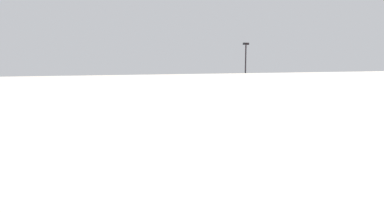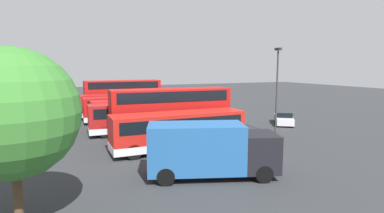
{
  "view_description": "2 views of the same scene",
  "coord_description": "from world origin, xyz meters",
  "px_view_note": "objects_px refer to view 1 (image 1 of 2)",
  "views": [
    {
      "loc": [
        13.37,
        32.09,
        5.74
      ],
      "look_at": [
        -1.74,
        3.02,
        1.75
      ],
      "focal_mm": 32.57,
      "sensor_mm": 36.0,
      "label": 1
    },
    {
      "loc": [
        -34.69,
        17.82,
        6.51
      ],
      "look_at": [
        -1.57,
        3.45,
        1.83
      ],
      "focal_mm": 29.15,
      "sensor_mm": 36.0,
      "label": 2
    }
  ],
  "objects_px": {
    "bus_double_decker_second": "(293,101)",
    "car_hatchback_silver": "(198,105)",
    "bus_single_deck_far_end": "(30,131)",
    "bus_single_deck_sixth": "(142,124)",
    "bus_single_deck_fourth": "(232,116)",
    "bus_single_deck_third": "(264,114)",
    "bus_double_decker_seventh": "(92,116)",
    "bus_single_deck_fifth": "(189,120)",
    "waste_bin_yellow": "(86,119)",
    "bus_single_deck_near_end": "(325,109)",
    "lamp_post_tall": "(245,72)",
    "box_truck_blue": "(374,105)"
  },
  "relations": [
    {
      "from": "bus_double_decker_second",
      "to": "car_hatchback_silver",
      "type": "xyz_separation_m",
      "value": [
        2.01,
        -14.2,
        -1.75
      ]
    },
    {
      "from": "bus_single_deck_far_end",
      "to": "bus_single_deck_sixth",
      "type": "bearing_deg",
      "value": 172.05
    },
    {
      "from": "bus_double_decker_second",
      "to": "bus_single_deck_fourth",
      "type": "height_order",
      "value": "bus_double_decker_second"
    },
    {
      "from": "bus_single_deck_far_end",
      "to": "bus_single_deck_third",
      "type": "bearing_deg",
      "value": 176.89
    },
    {
      "from": "bus_single_deck_sixth",
      "to": "bus_single_deck_far_end",
      "type": "distance_m",
      "value": 7.02
    },
    {
      "from": "bus_double_decker_seventh",
      "to": "bus_single_deck_fourth",
      "type": "bearing_deg",
      "value": -179.52
    },
    {
      "from": "bus_single_deck_fifth",
      "to": "bus_single_deck_sixth",
      "type": "height_order",
      "value": "same"
    },
    {
      "from": "bus_single_deck_fifth",
      "to": "bus_single_deck_far_end",
      "type": "bearing_deg",
      "value": -4.01
    },
    {
      "from": "bus_single_deck_far_end",
      "to": "waste_bin_yellow",
      "type": "xyz_separation_m",
      "value": [
        -5.4,
        -10.83,
        -1.15
      ]
    },
    {
      "from": "bus_single_deck_fourth",
      "to": "waste_bin_yellow",
      "type": "distance_m",
      "value": 14.83
    },
    {
      "from": "bus_single_deck_near_end",
      "to": "bus_single_deck_far_end",
      "type": "distance_m",
      "value": 24.98
    },
    {
      "from": "bus_single_deck_near_end",
      "to": "bus_double_decker_second",
      "type": "bearing_deg",
      "value": -9.77
    },
    {
      "from": "car_hatchback_silver",
      "to": "bus_double_decker_second",
      "type": "bearing_deg",
      "value": 98.05
    },
    {
      "from": "bus_double_decker_second",
      "to": "bus_single_deck_fifth",
      "type": "bearing_deg",
      "value": 2.97
    },
    {
      "from": "bus_double_decker_second",
      "to": "bus_double_decker_seventh",
      "type": "distance_m",
      "value": 17.86
    },
    {
      "from": "bus_single_deck_fourth",
      "to": "lamp_post_tall",
      "type": "distance_m",
      "value": 14.19
    },
    {
      "from": "car_hatchback_silver",
      "to": "lamp_post_tall",
      "type": "bearing_deg",
      "value": 133.01
    },
    {
      "from": "bus_single_deck_near_end",
      "to": "bus_single_deck_third",
      "type": "xyz_separation_m",
      "value": [
        7.31,
        0.16,
        0.0
      ]
    },
    {
      "from": "bus_single_deck_sixth",
      "to": "waste_bin_yellow",
      "type": "relative_size",
      "value": 12.7
    },
    {
      "from": "bus_single_deck_fourth",
      "to": "box_truck_blue",
      "type": "bearing_deg",
      "value": 178.42
    },
    {
      "from": "bus_double_decker_second",
      "to": "bus_single_deck_far_end",
      "type": "relative_size",
      "value": 0.94
    },
    {
      "from": "bus_single_deck_near_end",
      "to": "bus_single_deck_sixth",
      "type": "bearing_deg",
      "value": 0.53
    },
    {
      "from": "bus_double_decker_seventh",
      "to": "lamp_post_tall",
      "type": "relative_size",
      "value": 1.26
    },
    {
      "from": "bus_double_decker_seventh",
      "to": "bus_single_deck_far_end",
      "type": "distance_m",
      "value": 3.81
    },
    {
      "from": "bus_double_decker_second",
      "to": "box_truck_blue",
      "type": "xyz_separation_m",
      "value": [
        -9.88,
        1.1,
        -0.74
      ]
    },
    {
      "from": "bus_single_deck_fourth",
      "to": "lamp_post_tall",
      "type": "bearing_deg",
      "value": -130.35
    },
    {
      "from": "bus_single_deck_fifth",
      "to": "lamp_post_tall",
      "type": "bearing_deg",
      "value": -140.51
    },
    {
      "from": "bus_single_deck_far_end",
      "to": "box_truck_blue",
      "type": "distance_m",
      "value": 31.36
    },
    {
      "from": "box_truck_blue",
      "to": "waste_bin_yellow",
      "type": "relative_size",
      "value": 8.32
    },
    {
      "from": "bus_single_deck_sixth",
      "to": "lamp_post_tall",
      "type": "height_order",
      "value": "lamp_post_tall"
    },
    {
      "from": "bus_single_deck_sixth",
      "to": "box_truck_blue",
      "type": "bearing_deg",
      "value": 179.23
    },
    {
      "from": "car_hatchback_silver",
      "to": "waste_bin_yellow",
      "type": "xyz_separation_m",
      "value": [
        14.04,
        3.17,
        -0.23
      ]
    },
    {
      "from": "bus_single_deck_near_end",
      "to": "bus_single_deck_third",
      "type": "distance_m",
      "value": 7.31
    },
    {
      "from": "bus_single_deck_near_end",
      "to": "car_hatchback_silver",
      "type": "bearing_deg",
      "value": -69.53
    },
    {
      "from": "bus_double_decker_second",
      "to": "car_hatchback_silver",
      "type": "distance_m",
      "value": 14.44
    },
    {
      "from": "bus_single_deck_far_end",
      "to": "bus_single_deck_fourth",
      "type": "bearing_deg",
      "value": 176.7
    },
    {
      "from": "box_truck_blue",
      "to": "bus_single_deck_third",
      "type": "bearing_deg",
      "value": -1.41
    },
    {
      "from": "bus_double_decker_second",
      "to": "bus_single_deck_third",
      "type": "relative_size",
      "value": 0.89
    },
    {
      "from": "bus_single_deck_sixth",
      "to": "bus_single_deck_fifth",
      "type": "bearing_deg",
      "value": -176.71
    },
    {
      "from": "lamp_post_tall",
      "to": "waste_bin_yellow",
      "type": "relative_size",
      "value": 8.64
    },
    {
      "from": "bus_single_deck_third",
      "to": "box_truck_blue",
      "type": "distance_m",
      "value": 13.67
    },
    {
      "from": "bus_single_deck_fifth",
      "to": "bus_double_decker_second",
      "type": "bearing_deg",
      "value": -177.03
    },
    {
      "from": "bus_single_deck_fifth",
      "to": "bus_single_deck_far_end",
      "type": "distance_m",
      "value": 10.77
    },
    {
      "from": "bus_single_deck_third",
      "to": "box_truck_blue",
      "type": "relative_size",
      "value": 1.51
    },
    {
      "from": "bus_single_deck_near_end",
      "to": "bus_single_deck_fourth",
      "type": "distance_m",
      "value": 10.48
    },
    {
      "from": "bus_single_deck_third",
      "to": "bus_single_deck_fifth",
      "type": "distance_m",
      "value": 6.92
    },
    {
      "from": "bus_single_deck_fifth",
      "to": "car_hatchback_silver",
      "type": "xyz_separation_m",
      "value": [
        -8.69,
        -14.75,
        -0.92
      ]
    },
    {
      "from": "bus_single_deck_third",
      "to": "bus_single_deck_fourth",
      "type": "height_order",
      "value": "same"
    },
    {
      "from": "bus_single_deck_sixth",
      "to": "car_hatchback_silver",
      "type": "distance_m",
      "value": 19.51
    },
    {
      "from": "bus_single_deck_fifth",
      "to": "waste_bin_yellow",
      "type": "xyz_separation_m",
      "value": [
        5.34,
        -11.58,
        -1.15
      ]
    }
  ]
}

